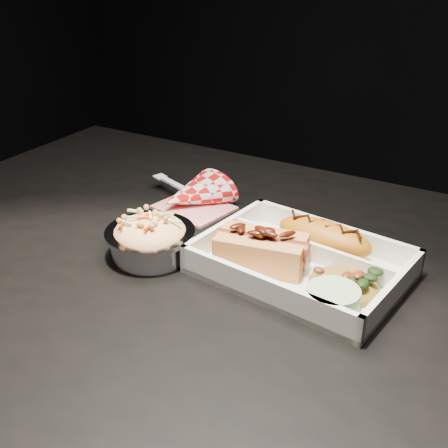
{
  "coord_description": "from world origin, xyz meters",
  "views": [
    {
      "loc": [
        0.28,
        -0.53,
        1.13
      ],
      "look_at": [
        -0.04,
        0.02,
        0.81
      ],
      "focal_mm": 45.0,
      "sensor_mm": 36.0,
      "label": 1
    }
  ],
  "objects": [
    {
      "name": "fried_pastry",
      "position": [
        0.07,
        0.1,
        0.78
      ],
      "size": [
        0.14,
        0.07,
        0.04
      ],
      "primitive_type": "ellipsoid",
      "rotation": [
        0.0,
        0.0,
        -0.13
      ],
      "color": "#B66612",
      "rests_on": "food_tray"
    },
    {
      "name": "hotdog",
      "position": [
        0.01,
        0.03,
        0.78
      ],
      "size": [
        0.12,
        0.08,
        0.06
      ],
      "rotation": [
        0.0,
        0.0,
        0.18
      ],
      "color": "#DB8A4A",
      "rests_on": "food_tray"
    },
    {
      "name": "food_tray",
      "position": [
        0.06,
        0.05,
        0.76
      ],
      "size": [
        0.27,
        0.21,
        0.04
      ],
      "rotation": [
        0.0,
        0.0,
        -0.13
      ],
      "color": "silver",
      "rests_on": "dining_table"
    },
    {
      "name": "cupcake_liner",
      "position": [
        0.12,
        -0.02,
        0.77
      ],
      "size": [
        0.06,
        0.06,
        0.03
      ],
      "primitive_type": "cylinder",
      "color": "#A9C091",
      "rests_on": "food_tray"
    },
    {
      "name": "fried_rice_mound",
      "position": [
        0.12,
        0.03,
        0.77
      ],
      "size": [
        0.1,
        0.08,
        0.03
      ],
      "primitive_type": "ellipsoid",
      "rotation": [
        0.0,
        0.0,
        -0.13
      ],
      "color": "olive",
      "rests_on": "food_tray"
    },
    {
      "name": "napkin_fork",
      "position": [
        -0.17,
        0.15,
        0.77
      ],
      "size": [
        0.17,
        0.14,
        0.1
      ],
      "rotation": [
        0.0,
        0.0,
        -0.35
      ],
      "color": "red",
      "rests_on": "dining_table"
    },
    {
      "name": "foil_coleslaw_cup",
      "position": [
        -0.13,
        -0.01,
        0.78
      ],
      "size": [
        0.12,
        0.12,
        0.06
      ],
      "color": "silver",
      "rests_on": "dining_table"
    },
    {
      "name": "dining_table",
      "position": [
        0.0,
        0.0,
        0.66
      ],
      "size": [
        1.2,
        0.8,
        0.75
      ],
      "color": "black",
      "rests_on": "ground"
    }
  ]
}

